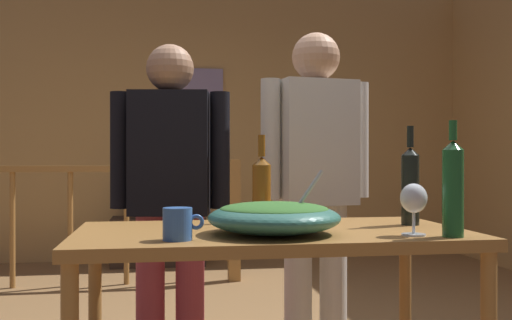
% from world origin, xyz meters
% --- Properties ---
extents(back_wall, '(5.56, 0.10, 2.85)m').
position_xyz_m(back_wall, '(0.00, 3.36, 1.43)').
color(back_wall, tan).
rests_on(back_wall, ground_plane).
extents(framed_picture, '(0.61, 0.03, 0.73)m').
position_xyz_m(framed_picture, '(-0.13, 3.30, 1.60)').
color(framed_picture, gray).
extents(stair_railing, '(2.77, 0.10, 1.03)m').
position_xyz_m(stair_railing, '(-0.77, 2.14, 0.62)').
color(stair_railing, '#9E6B33').
rests_on(stair_railing, ground_plane).
extents(tv_console, '(0.90, 0.40, 0.46)m').
position_xyz_m(tv_console, '(-0.49, 3.01, 0.23)').
color(tv_console, '#38281E').
rests_on(tv_console, ground_plane).
extents(flat_screen_tv, '(0.58, 0.12, 0.46)m').
position_xyz_m(flat_screen_tv, '(-0.49, 2.98, 0.73)').
color(flat_screen_tv, black).
rests_on(flat_screen_tv, tv_console).
extents(serving_table, '(1.35, 0.72, 0.79)m').
position_xyz_m(serving_table, '(-0.09, -0.81, 0.70)').
color(serving_table, '#9E6B33').
rests_on(serving_table, ground_plane).
extents(salad_bowl, '(0.44, 0.44, 0.22)m').
position_xyz_m(salad_bowl, '(-0.10, -0.93, 0.85)').
color(salad_bowl, '#337060').
rests_on(salad_bowl, serving_table).
extents(wine_glass, '(0.09, 0.09, 0.17)m').
position_xyz_m(wine_glass, '(0.34, -1.04, 0.90)').
color(wine_glass, silver).
rests_on(wine_glass, serving_table).
extents(wine_bottle_dark, '(0.07, 0.07, 0.37)m').
position_xyz_m(wine_bottle_dark, '(0.45, -0.75, 0.94)').
color(wine_bottle_dark, black).
rests_on(wine_bottle_dark, serving_table).
extents(wine_bottle_amber, '(0.07, 0.07, 0.34)m').
position_xyz_m(wine_bottle_amber, '(-0.08, -0.54, 0.92)').
color(wine_bottle_amber, brown).
rests_on(wine_bottle_amber, serving_table).
extents(wine_bottle_green, '(0.07, 0.07, 0.37)m').
position_xyz_m(wine_bottle_green, '(0.45, -1.09, 0.95)').
color(wine_bottle_green, '#1E5628').
rests_on(wine_bottle_green, serving_table).
extents(mug_blue, '(0.13, 0.09, 0.10)m').
position_xyz_m(mug_blue, '(-0.42, -1.03, 0.84)').
color(mug_blue, '#3866B2').
rests_on(mug_blue, serving_table).
extents(person_standing_left, '(0.54, 0.27, 1.55)m').
position_xyz_m(person_standing_left, '(-0.43, -0.13, 0.90)').
color(person_standing_left, '#9E3842').
rests_on(person_standing_left, ground_plane).
extents(person_standing_right, '(0.54, 0.27, 1.63)m').
position_xyz_m(person_standing_right, '(0.25, -0.13, 0.95)').
color(person_standing_right, beige).
rests_on(person_standing_right, ground_plane).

